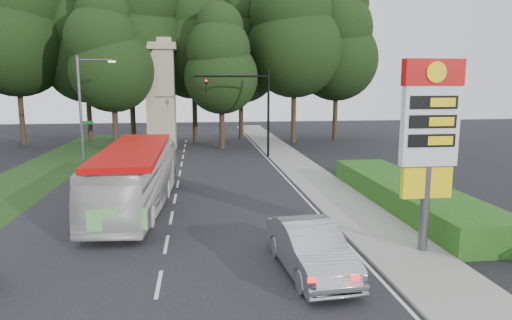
{
  "coord_description": "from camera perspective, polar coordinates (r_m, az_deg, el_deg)",
  "views": [
    {
      "loc": [
        1.27,
        -12.76,
        6.02
      ],
      "look_at": [
        4.17,
        9.83,
        2.2
      ],
      "focal_mm": 32.0,
      "sensor_mm": 36.0,
      "label": 1
    }
  ],
  "objects": [
    {
      "name": "sidewalk_right",
      "position": [
        26.47,
        8.75,
        -3.6
      ],
      "size": [
        3.0,
        80.0,
        0.12
      ],
      "primitive_type": "cube",
      "color": "gray",
      "rests_on": "ground"
    },
    {
      "name": "tree_monument_right",
      "position": [
        42.36,
        -4.38,
        12.19
      ],
      "size": [
        6.72,
        6.72,
        13.2
      ],
      "color": "#2D2116",
      "rests_on": "ground"
    },
    {
      "name": "hedge",
      "position": [
        23.77,
        18.45,
        -4.16
      ],
      "size": [
        3.0,
        14.0,
        1.2
      ],
      "primitive_type": "cube",
      "color": "#224D14",
      "rests_on": "ground"
    },
    {
      "name": "gas_station_pylon",
      "position": [
        16.82,
        20.89,
        3.53
      ],
      "size": [
        2.1,
        0.45,
        6.85
      ],
      "color": "#59595E",
      "rests_on": "ground"
    },
    {
      "name": "road_surface",
      "position": [
        25.51,
        -9.98,
        -4.25
      ],
      "size": [
        14.0,
        80.0,
        0.02
      ],
      "primitive_type": "cube",
      "color": "black",
      "rests_on": "ground"
    },
    {
      "name": "transit_bus",
      "position": [
        22.62,
        -14.8,
        -2.25
      ],
      "size": [
        3.35,
        11.14,
        3.06
      ],
      "primitive_type": "imported",
      "rotation": [
        0.0,
        0.0,
        -0.07
      ],
      "color": "silver",
      "rests_on": "ground"
    },
    {
      "name": "tree_center_right",
      "position": [
        48.02,
        -7.87,
        15.42
      ],
      "size": [
        9.24,
        9.24,
        18.15
      ],
      "color": "#2D2116",
      "rests_on": "ground"
    },
    {
      "name": "traffic_signal_mast",
      "position": [
        37.05,
        -0.47,
        7.44
      ],
      "size": [
        6.1,
        0.35,
        7.2
      ],
      "color": "black",
      "rests_on": "ground"
    },
    {
      "name": "sedan_silver",
      "position": [
        14.96,
        6.84,
        -10.91
      ],
      "size": [
        2.17,
        5.09,
        1.63
      ],
      "primitive_type": "imported",
      "rotation": [
        0.0,
        0.0,
        0.09
      ],
      "color": "#B5B7BD",
      "rests_on": "ground"
    },
    {
      "name": "tree_center_left",
      "position": [
        46.58,
        -15.65,
        16.59
      ],
      "size": [
        10.08,
        10.08,
        19.8
      ],
      "color": "#2D2116",
      "rests_on": "ground"
    },
    {
      "name": "grass_verge_left",
      "position": [
        33.14,
        -26.15,
        -1.91
      ],
      "size": [
        5.0,
        50.0,
        0.02
      ],
      "primitive_type": "cube",
      "color": "#193814",
      "rests_on": "ground"
    },
    {
      "name": "tree_monument_left",
      "position": [
        42.47,
        -17.59,
        12.68
      ],
      "size": [
        7.28,
        7.28,
        14.3
      ],
      "color": "#2D2116",
      "rests_on": "ground"
    },
    {
      "name": "tree_far_east",
      "position": [
        50.16,
        10.12,
        14.34
      ],
      "size": [
        8.68,
        8.68,
        17.05
      ],
      "color": "#2D2116",
      "rests_on": "ground"
    },
    {
      "name": "tree_east_near",
      "position": [
        50.12,
        -1.93,
        13.71
      ],
      "size": [
        8.12,
        8.12,
        15.95
      ],
      "color": "#2D2116",
      "rests_on": "ground"
    },
    {
      "name": "monument",
      "position": [
        42.89,
        -11.8,
        8.1
      ],
      "size": [
        3.0,
        3.0,
        10.05
      ],
      "color": "tan",
      "rests_on": "ground"
    },
    {
      "name": "tree_west_mid",
      "position": [
        51.1,
        -28.01,
        14.81
      ],
      "size": [
        9.8,
        9.8,
        19.25
      ],
      "color": "#2D2116",
      "rests_on": "ground"
    },
    {
      "name": "tree_west_near",
      "position": [
        51.18,
        -20.59,
        13.41
      ],
      "size": [
        8.4,
        8.4,
        16.5
      ],
      "color": "#2D2116",
      "rests_on": "ground"
    },
    {
      "name": "ground",
      "position": [
        14.17,
        -12.23,
        -15.86
      ],
      "size": [
        120.0,
        120.0,
        0.0
      ],
      "primitive_type": "plane",
      "color": "black",
      "rests_on": "ground"
    },
    {
      "name": "tree_east_mid",
      "position": [
        47.08,
        4.86,
        16.0
      ],
      "size": [
        9.52,
        9.52,
        18.7
      ],
      "color": "#2D2116",
      "rests_on": "ground"
    },
    {
      "name": "streetlight_signs",
      "position": [
        35.77,
        -20.78,
        6.38
      ],
      "size": [
        2.75,
        0.98,
        8.0
      ],
      "color": "#59595E",
      "rests_on": "ground"
    }
  ]
}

